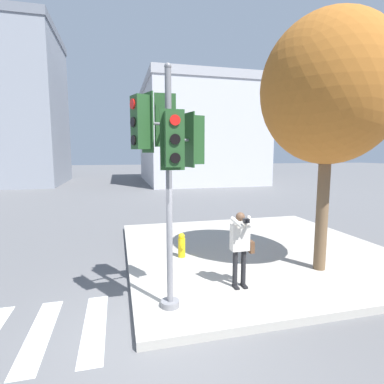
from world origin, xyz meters
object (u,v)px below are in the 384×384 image
at_px(street_tree, 329,90).
at_px(fire_hydrant, 182,245).
at_px(traffic_signal_pole, 169,147).
at_px(person_photographer, 241,243).

distance_m(street_tree, fire_hydrant, 5.55).
bearing_deg(fire_hydrant, street_tree, -27.91).
relative_size(traffic_signal_pole, person_photographer, 2.69).
bearing_deg(person_photographer, street_tree, 11.09).
xyz_separation_m(street_tree, fire_hydrant, (-3.28, 1.74, -4.13)).
bearing_deg(person_photographer, traffic_signal_pole, -163.04).
bearing_deg(street_tree, person_photographer, -168.91).
height_order(traffic_signal_pole, person_photographer, traffic_signal_pole).
bearing_deg(traffic_signal_pole, person_photographer, 16.96).
bearing_deg(street_tree, fire_hydrant, 152.09).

